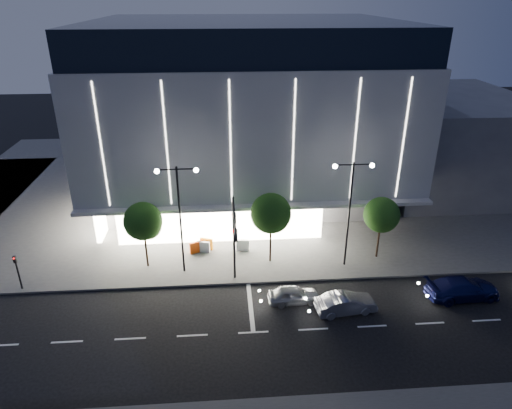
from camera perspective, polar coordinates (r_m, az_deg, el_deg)
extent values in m
plane|color=black|center=(32.33, -4.18, -14.10)|extent=(160.00, 160.00, 0.00)
cube|color=#474747|center=(53.34, 0.95, 2.64)|extent=(70.00, 40.00, 0.15)
cube|color=#4C4C51|center=(52.50, -1.22, 4.52)|extent=(28.00, 21.00, 4.00)
cube|color=gray|center=(48.42, -1.16, 12.03)|extent=(30.00, 25.00, 11.00)
cube|color=black|center=(47.35, -1.24, 20.32)|extent=(29.40, 24.50, 3.00)
cube|color=white|center=(40.25, -4.41, -2.21)|extent=(18.00, 0.40, 3.60)
cube|color=white|center=(46.39, -17.91, 0.41)|extent=(0.40, 10.00, 3.60)
cube|color=gray|center=(38.51, -0.04, 0.03)|extent=(30.00, 2.00, 0.30)
cube|color=white|center=(36.35, -0.02, 7.63)|extent=(24.00, 0.06, 10.00)
cube|color=#4C4C51|center=(57.49, 22.52, 7.59)|extent=(16.00, 20.00, 10.00)
cylinder|color=black|center=(34.34, -2.76, -4.42)|extent=(0.18, 0.18, 7.00)
cylinder|color=black|center=(30.14, -2.72, -1.32)|extent=(0.14, 5.80, 0.14)
cube|color=black|center=(31.04, -2.74, -1.74)|extent=(0.28, 0.18, 0.85)
cube|color=black|center=(28.91, -2.59, -3.88)|extent=(0.28, 0.18, 0.85)
sphere|color=#FF0C0C|center=(30.90, -2.98, -1.25)|extent=(0.14, 0.14, 0.14)
cylinder|color=black|center=(35.08, -9.41, -2.23)|extent=(0.16, 0.16, 9.00)
cylinder|color=black|center=(33.44, -11.11, 4.31)|extent=(1.40, 0.10, 0.10)
cylinder|color=black|center=(33.30, -8.72, 4.40)|extent=(1.40, 0.10, 0.10)
sphere|color=white|center=(33.57, -12.29, 4.10)|extent=(0.36, 0.36, 0.36)
sphere|color=white|center=(33.29, -7.50, 4.29)|extent=(0.36, 0.36, 0.36)
cylinder|color=black|center=(36.22, 11.52, -1.50)|extent=(0.16, 0.16, 9.00)
cylinder|color=black|center=(34.37, 11.00, 4.89)|extent=(1.40, 0.10, 0.10)
cylinder|color=black|center=(34.76, 13.24, 4.91)|extent=(1.40, 0.10, 0.10)
sphere|color=white|center=(34.23, 9.85, 4.72)|extent=(0.36, 0.36, 0.36)
sphere|color=white|center=(35.01, 14.32, 4.76)|extent=(0.36, 0.36, 0.36)
cylinder|color=black|center=(38.33, -27.57, -7.64)|extent=(0.12, 0.12, 3.00)
cube|color=black|center=(37.75, -27.93, -6.10)|extent=(0.22, 0.16, 0.55)
sphere|color=#FF0C0C|center=(37.60, -28.03, -5.99)|extent=(0.10, 0.10, 0.10)
cylinder|color=black|center=(37.59, -13.59, -5.20)|extent=(0.16, 0.16, 3.78)
sphere|color=#103D11|center=(36.51, -13.95, -2.04)|extent=(3.02, 3.02, 3.02)
sphere|color=#103D11|center=(36.87, -13.36, -2.64)|extent=(2.16, 2.16, 2.16)
sphere|color=#103D11|center=(36.56, -14.32, -2.61)|extent=(1.94, 1.94, 1.94)
cylinder|color=black|center=(37.15, 1.82, -4.57)|extent=(0.16, 0.16, 4.06)
sphere|color=#103D11|center=(35.99, 1.87, -1.11)|extent=(3.25, 3.25, 3.25)
sphere|color=#103D11|center=(36.45, 2.29, -1.77)|extent=(2.32, 2.32, 2.32)
sphere|color=#103D11|center=(35.98, 1.49, -1.73)|extent=(2.09, 2.09, 2.09)
cylinder|color=black|center=(39.17, 15.06, -4.19)|extent=(0.16, 0.16, 3.64)
sphere|color=#103D11|center=(38.16, 15.43, -1.25)|extent=(2.91, 2.91, 2.91)
sphere|color=#103D11|center=(38.65, 15.67, -1.80)|extent=(2.08, 2.08, 2.08)
sphere|color=#103D11|center=(38.09, 15.09, -1.79)|extent=(1.87, 1.87, 1.87)
imported|color=#9A9DA1|center=(33.48, 4.72, -11.19)|extent=(3.77, 1.65, 1.26)
imported|color=#A1A2A8|center=(33.04, 11.15, -12.05)|extent=(4.43, 2.02, 1.41)
imported|color=#151851|center=(36.97, 24.42, -9.51)|extent=(5.53, 2.54, 1.57)
cube|color=#E6450C|center=(39.29, -7.51, -5.34)|extent=(1.11, 0.67, 1.00)
cube|color=silver|center=(39.29, -6.59, -5.28)|extent=(1.13, 0.52, 1.00)
cube|color=orange|center=(39.71, -6.21, -4.91)|extent=(1.12, 0.60, 1.00)
cube|color=white|center=(39.30, -1.66, -5.11)|extent=(1.12, 0.40, 1.00)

